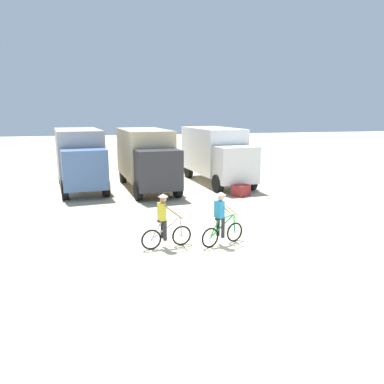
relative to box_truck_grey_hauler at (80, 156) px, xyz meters
The scene contains 7 objects.
ground_plane 12.81m from the box_truck_grey_hauler, 65.87° to the right, with size 120.00×120.00×0.00m, color beige.
box_truck_grey_hauler is the anchor object (origin of this frame).
box_truck_tan_camper 3.81m from the box_truck_grey_hauler, 15.33° to the right, with size 2.98×6.94×3.35m.
box_truck_avon_van 8.05m from the box_truck_grey_hauler, ahead, with size 3.03×6.95×3.35m.
cyclist_orange_shirt 11.27m from the box_truck_grey_hauler, 73.85° to the right, with size 1.71×0.55×1.82m.
cyclist_cowboy_hat 12.08m from the box_truck_grey_hauler, 65.47° to the right, with size 1.63×0.76×1.82m.
supply_crate 9.34m from the box_truck_grey_hauler, 26.00° to the right, with size 0.67×0.83×0.58m, color #9E2D2D.
Camera 1 is at (-3.92, -10.93, 4.42)m, focal length 35.63 mm.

